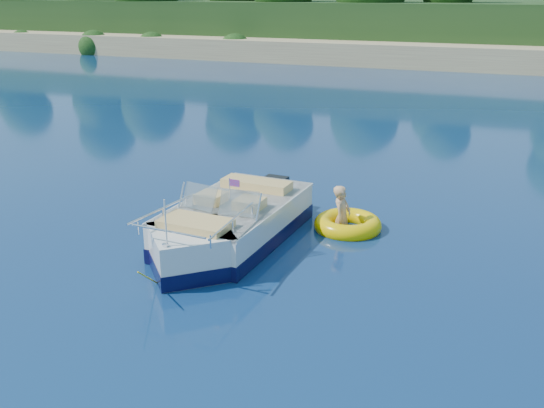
# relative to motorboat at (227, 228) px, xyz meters

# --- Properties ---
(ground) EXTENTS (160.00, 160.00, 0.00)m
(ground) POSITION_rel_motorboat_xyz_m (0.66, -4.11, -0.36)
(ground) COLOR #0A1A47
(ground) RESTS_ON ground
(shoreline) EXTENTS (170.00, 59.00, 6.00)m
(shoreline) POSITION_rel_motorboat_xyz_m (0.66, 59.66, 0.62)
(shoreline) COLOR #957856
(shoreline) RESTS_ON ground
(motorboat) EXTENTS (2.15, 5.54, 1.84)m
(motorboat) POSITION_rel_motorboat_xyz_m (0.00, 0.00, 0.00)
(motorboat) COLOR silver
(motorboat) RESTS_ON ground
(tow_tube) EXTENTS (1.83, 1.83, 0.39)m
(tow_tube) POSITION_rel_motorboat_xyz_m (2.03, 1.73, -0.26)
(tow_tube) COLOR #FFCC01
(tow_tube) RESTS_ON ground
(boy) EXTENTS (0.37, 0.80, 1.56)m
(boy) POSITION_rel_motorboat_xyz_m (1.91, 1.73, -0.36)
(boy) COLOR tan
(boy) RESTS_ON ground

